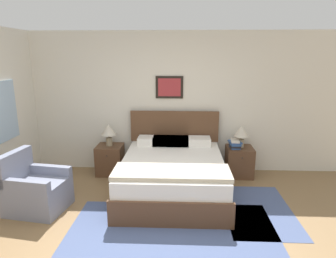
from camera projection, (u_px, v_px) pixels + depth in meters
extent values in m
plane|color=olive|center=(142.00, 254.00, 3.37)|extent=(16.00, 16.00, 0.00)
cube|color=silver|center=(159.00, 103.00, 5.61)|extent=(7.11, 0.06, 2.60)
cube|color=black|center=(169.00, 87.00, 5.49)|extent=(0.50, 0.02, 0.41)
cube|color=#9E2D33|center=(169.00, 87.00, 5.47)|extent=(0.41, 0.00, 0.33)
cube|color=#47567F|center=(172.00, 239.00, 3.62)|extent=(2.64, 1.82, 0.01)
cube|color=#47567F|center=(258.00, 210.00, 4.32)|extent=(0.95, 1.55, 0.01)
cube|color=brown|center=(173.00, 185.00, 4.81)|extent=(1.64, 2.03, 0.28)
cube|color=brown|center=(171.00, 205.00, 3.81)|extent=(1.64, 0.06, 0.08)
cube|color=white|center=(173.00, 168.00, 4.74)|extent=(1.57, 1.95, 0.31)
cube|color=brown|center=(174.00, 126.00, 5.58)|extent=(1.64, 0.06, 0.58)
cube|color=#B2A893|center=(172.00, 172.00, 4.08)|extent=(1.60, 0.57, 0.06)
cube|color=white|center=(153.00, 141.00, 5.43)|extent=(0.52, 0.32, 0.14)
cube|color=white|center=(196.00, 141.00, 5.39)|extent=(0.52, 0.32, 0.14)
cube|color=slate|center=(174.00, 141.00, 5.41)|extent=(0.52, 0.32, 0.14)
cube|color=slate|center=(167.00, 141.00, 5.42)|extent=(0.52, 0.32, 0.14)
cube|color=gray|center=(38.00, 196.00, 4.28)|extent=(0.85, 0.77, 0.44)
cube|color=gray|center=(15.00, 166.00, 4.24)|extent=(0.22, 0.67, 0.42)
cube|color=gray|center=(47.00, 170.00, 4.48)|extent=(0.77, 0.22, 0.14)
cube|color=gray|center=(23.00, 185.00, 3.95)|extent=(0.77, 0.22, 0.14)
cube|color=brown|center=(110.00, 159.00, 5.60)|extent=(0.47, 0.46, 0.54)
sphere|color=#332D28|center=(107.00, 156.00, 5.32)|extent=(0.02, 0.02, 0.02)
cube|color=brown|center=(239.00, 161.00, 5.49)|extent=(0.47, 0.46, 0.54)
sphere|color=#332D28|center=(242.00, 158.00, 5.22)|extent=(0.02, 0.02, 0.02)
cylinder|color=gray|center=(109.00, 142.00, 5.52)|extent=(0.11, 0.11, 0.15)
cylinder|color=gray|center=(109.00, 136.00, 5.50)|extent=(0.02, 0.02, 0.06)
cone|color=beige|center=(109.00, 130.00, 5.47)|extent=(0.27, 0.27, 0.19)
cylinder|color=gray|center=(241.00, 143.00, 5.42)|extent=(0.11, 0.11, 0.15)
cylinder|color=gray|center=(241.00, 138.00, 5.39)|extent=(0.02, 0.02, 0.06)
cone|color=beige|center=(241.00, 131.00, 5.36)|extent=(0.27, 0.27, 0.19)
cube|color=#335693|center=(235.00, 147.00, 5.38)|extent=(0.18, 0.23, 0.03)
cube|color=#232328|center=(235.00, 146.00, 5.37)|extent=(0.19, 0.23, 0.04)
cube|color=#335693|center=(235.00, 144.00, 5.37)|extent=(0.19, 0.28, 0.03)
cube|color=#335693|center=(235.00, 142.00, 5.36)|extent=(0.24, 0.27, 0.02)
cube|color=silver|center=(235.00, 141.00, 5.35)|extent=(0.16, 0.28, 0.03)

